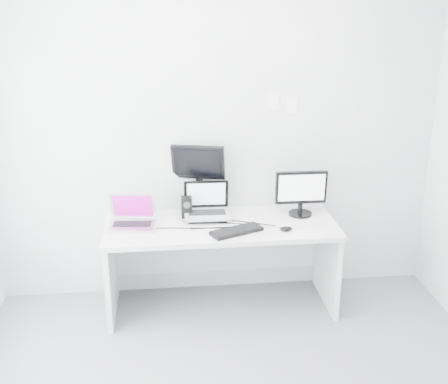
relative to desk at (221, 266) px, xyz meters
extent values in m
plane|color=silver|center=(0.00, 0.35, 0.99)|extent=(3.60, 0.00, 3.60)
cube|color=silver|center=(0.00, 0.00, 0.00)|extent=(1.80, 0.70, 0.73)
cube|color=#BCBCC1|center=(-0.69, 0.00, 0.50)|extent=(0.38, 0.30, 0.26)
cube|color=black|center=(-0.26, 0.17, 0.45)|extent=(0.09, 0.09, 0.17)
cube|color=#ABADB3|center=(-0.10, 0.11, 0.51)|extent=(0.36, 0.28, 0.30)
cube|color=black|center=(-0.15, 0.31, 0.65)|extent=(0.45, 0.25, 0.58)
cube|color=black|center=(0.66, 0.12, 0.55)|extent=(0.41, 0.19, 0.38)
cube|color=black|center=(0.10, -0.18, 0.38)|extent=(0.42, 0.29, 0.03)
ellipsoid|color=black|center=(0.47, -0.18, 0.38)|extent=(0.10, 0.07, 0.03)
cube|color=white|center=(0.45, 0.34, 1.26)|extent=(0.10, 0.00, 0.14)
cube|color=white|center=(0.60, 0.34, 1.22)|extent=(0.09, 0.00, 0.13)
camera|label=1|loc=(-0.41, -4.06, 2.08)|focal=45.62mm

